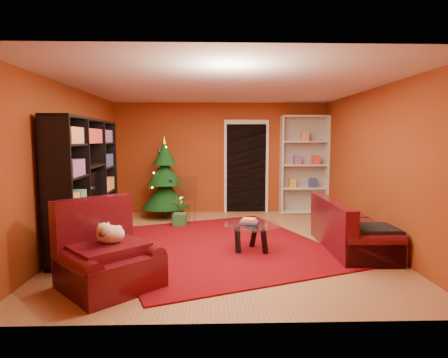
{
  "coord_description": "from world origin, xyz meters",
  "views": [
    {
      "loc": [
        -0.19,
        -6.15,
        1.76
      ],
      "look_at": [
        0.0,
        0.4,
        1.05
      ],
      "focal_mm": 30.0,
      "sensor_mm": 36.0,
      "label": 1
    }
  ],
  "objects_px": {
    "christmas_tree": "(165,178)",
    "gift_box_red": "(179,209)",
    "gift_box_green": "(180,220)",
    "white_bookshelf": "(304,165)",
    "dog": "(111,234)",
    "coffee_table": "(252,238)",
    "rug": "(220,245)",
    "armchair": "(109,253)",
    "acrylic_chair": "(183,202)",
    "media_unit": "(87,182)",
    "sofa": "(352,224)"
  },
  "relations": [
    {
      "from": "rug",
      "to": "media_unit",
      "type": "height_order",
      "value": "media_unit"
    },
    {
      "from": "sofa",
      "to": "coffee_table",
      "type": "xyz_separation_m",
      "value": [
        -1.61,
        -0.11,
        -0.18
      ]
    },
    {
      "from": "rug",
      "to": "dog",
      "type": "xyz_separation_m",
      "value": [
        -1.33,
        -1.64,
        0.61
      ]
    },
    {
      "from": "armchair",
      "to": "sofa",
      "type": "distance_m",
      "value": 3.73
    },
    {
      "from": "armchair",
      "to": "coffee_table",
      "type": "relative_size",
      "value": 1.25
    },
    {
      "from": "rug",
      "to": "gift_box_green",
      "type": "height_order",
      "value": "gift_box_green"
    },
    {
      "from": "dog",
      "to": "media_unit",
      "type": "bearing_deg",
      "value": 72.68
    },
    {
      "from": "christmas_tree",
      "to": "dog",
      "type": "distance_m",
      "value": 3.93
    },
    {
      "from": "christmas_tree",
      "to": "media_unit",
      "type": "bearing_deg",
      "value": -115.46
    },
    {
      "from": "rug",
      "to": "gift_box_red",
      "type": "distance_m",
      "value": 2.87
    },
    {
      "from": "sofa",
      "to": "dog",
      "type": "bearing_deg",
      "value": 112.95
    },
    {
      "from": "christmas_tree",
      "to": "acrylic_chair",
      "type": "bearing_deg",
      "value": -52.89
    },
    {
      "from": "media_unit",
      "to": "coffee_table",
      "type": "bearing_deg",
      "value": -13.48
    },
    {
      "from": "rug",
      "to": "gift_box_red",
      "type": "bearing_deg",
      "value": 108.49
    },
    {
      "from": "gift_box_red",
      "to": "acrylic_chair",
      "type": "distance_m",
      "value": 1.11
    },
    {
      "from": "armchair",
      "to": "coffee_table",
      "type": "distance_m",
      "value": 2.28
    },
    {
      "from": "rug",
      "to": "christmas_tree",
      "type": "xyz_separation_m",
      "value": [
        -1.18,
        2.28,
        0.87
      ]
    },
    {
      "from": "rug",
      "to": "dog",
      "type": "height_order",
      "value": "dog"
    },
    {
      "from": "gift_box_green",
      "to": "gift_box_red",
      "type": "relative_size",
      "value": 1.31
    },
    {
      "from": "christmas_tree",
      "to": "gift_box_red",
      "type": "bearing_deg",
      "value": 58.44
    },
    {
      "from": "rug",
      "to": "white_bookshelf",
      "type": "relative_size",
      "value": 1.57
    },
    {
      "from": "gift_box_green",
      "to": "coffee_table",
      "type": "height_order",
      "value": "coffee_table"
    },
    {
      "from": "acrylic_chair",
      "to": "gift_box_red",
      "type": "bearing_deg",
      "value": 116.25
    },
    {
      "from": "gift_box_green",
      "to": "rug",
      "type": "bearing_deg",
      "value": -61.46
    },
    {
      "from": "gift_box_green",
      "to": "acrylic_chair",
      "type": "distance_m",
      "value": 0.4
    },
    {
      "from": "white_bookshelf",
      "to": "dog",
      "type": "relative_size",
      "value": 5.88
    },
    {
      "from": "white_bookshelf",
      "to": "coffee_table",
      "type": "relative_size",
      "value": 2.74
    },
    {
      "from": "gift_box_red",
      "to": "christmas_tree",
      "type": "bearing_deg",
      "value": -121.56
    },
    {
      "from": "white_bookshelf",
      "to": "acrylic_chair",
      "type": "bearing_deg",
      "value": -159.25
    },
    {
      "from": "christmas_tree",
      "to": "armchair",
      "type": "distance_m",
      "value": 4.02
    },
    {
      "from": "armchair",
      "to": "acrylic_chair",
      "type": "bearing_deg",
      "value": 37.04
    },
    {
      "from": "rug",
      "to": "armchair",
      "type": "height_order",
      "value": "armchair"
    },
    {
      "from": "christmas_tree",
      "to": "gift_box_green",
      "type": "bearing_deg",
      "value": -64.72
    },
    {
      "from": "white_bookshelf",
      "to": "armchair",
      "type": "relative_size",
      "value": 2.19
    },
    {
      "from": "rug",
      "to": "dog",
      "type": "distance_m",
      "value": 2.2
    },
    {
      "from": "dog",
      "to": "acrylic_chair",
      "type": "xyz_separation_m",
      "value": [
        0.6,
        3.32,
        -0.19
      ]
    },
    {
      "from": "media_unit",
      "to": "acrylic_chair",
      "type": "height_order",
      "value": "media_unit"
    },
    {
      "from": "rug",
      "to": "dog",
      "type": "relative_size",
      "value": 9.24
    },
    {
      "from": "dog",
      "to": "gift_box_green",
      "type": "bearing_deg",
      "value": 37.06
    },
    {
      "from": "christmas_tree",
      "to": "gift_box_red",
      "type": "height_order",
      "value": "christmas_tree"
    },
    {
      "from": "gift_box_green",
      "to": "coffee_table",
      "type": "xyz_separation_m",
      "value": [
        1.28,
        -1.8,
        0.1
      ]
    },
    {
      "from": "christmas_tree",
      "to": "gift_box_green",
      "type": "relative_size",
      "value": 7.08
    },
    {
      "from": "sofa",
      "to": "white_bookshelf",
      "type": "bearing_deg",
      "value": 2.31
    },
    {
      "from": "coffee_table",
      "to": "acrylic_chair",
      "type": "bearing_deg",
      "value": 120.83
    },
    {
      "from": "coffee_table",
      "to": "armchair",
      "type": "bearing_deg",
      "value": -143.58
    },
    {
      "from": "coffee_table",
      "to": "dog",
      "type": "bearing_deg",
      "value": -145.0
    },
    {
      "from": "rug",
      "to": "gift_box_green",
      "type": "bearing_deg",
      "value": 118.54
    },
    {
      "from": "rug",
      "to": "acrylic_chair",
      "type": "distance_m",
      "value": 1.88
    },
    {
      "from": "media_unit",
      "to": "dog",
      "type": "bearing_deg",
      "value": -66.82
    },
    {
      "from": "rug",
      "to": "christmas_tree",
      "type": "relative_size",
      "value": 2.03
    }
  ]
}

